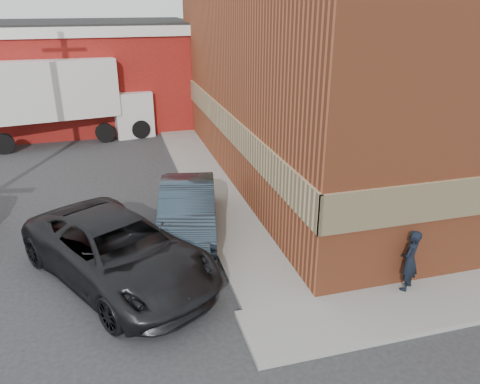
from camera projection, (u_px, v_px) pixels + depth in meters
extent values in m
plane|color=#28282B|center=(255.00, 312.00, 10.86)|extent=(90.00, 90.00, 0.00)
cube|color=brown|center=(388.00, 57.00, 19.26)|extent=(14.00, 18.00, 9.00)
cube|color=tan|center=(223.00, 121.00, 18.35)|extent=(0.08, 18.16, 1.00)
cube|color=gray|center=(203.00, 176.00, 18.99)|extent=(1.80, 18.00, 0.12)
cube|color=maroon|center=(47.00, 80.00, 26.20)|extent=(16.00, 8.00, 5.00)
cube|color=silver|center=(39.00, 28.00, 25.14)|extent=(16.30, 8.30, 0.50)
cube|color=black|center=(38.00, 22.00, 25.03)|extent=(16.00, 8.00, 0.10)
imported|color=black|center=(410.00, 260.00, 11.24)|extent=(0.69, 0.65, 1.58)
imported|color=#283643|center=(188.00, 209.00, 14.27)|extent=(2.53, 4.99, 1.57)
imported|color=black|center=(118.00, 251.00, 11.81)|extent=(5.38, 6.60, 1.67)
cube|color=silver|center=(48.00, 88.00, 22.67)|extent=(6.65, 3.49, 2.75)
cube|color=#1D6F25|center=(51.00, 102.00, 21.76)|extent=(6.05, 0.97, 0.84)
cube|color=silver|center=(135.00, 112.00, 24.84)|extent=(2.24, 2.59, 2.32)
cylinder|color=black|center=(4.00, 144.00, 21.74)|extent=(0.99, 0.46, 0.95)
cylinder|color=black|center=(4.00, 133.00, 23.52)|extent=(0.99, 0.46, 0.95)
cylinder|color=black|center=(105.00, 133.00, 23.52)|extent=(0.99, 0.46, 0.95)
cylinder|color=black|center=(99.00, 123.00, 25.30)|extent=(0.99, 0.46, 0.95)
cylinder|color=black|center=(141.00, 129.00, 24.21)|extent=(0.99, 0.46, 0.95)
cylinder|color=black|center=(132.00, 120.00, 25.99)|extent=(0.99, 0.46, 0.95)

